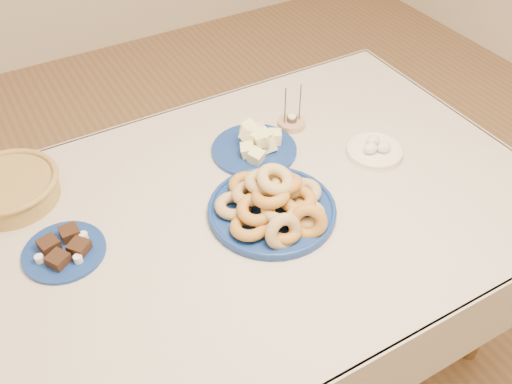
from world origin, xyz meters
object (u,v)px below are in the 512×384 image
(donut_platter, at_px, (273,204))
(candle_holder, at_px, (292,123))
(dining_table, at_px, (247,234))
(brownie_plate, at_px, (64,250))
(wicker_basket, at_px, (9,188))
(egg_bowl, at_px, (375,151))
(melon_plate, at_px, (256,144))

(donut_platter, bearing_deg, candle_holder, 50.47)
(dining_table, relative_size, donut_platter, 4.16)
(brownie_plate, height_order, candle_holder, candle_holder)
(wicker_basket, distance_m, egg_bowl, 1.08)
(brownie_plate, relative_size, candle_holder, 1.82)
(dining_table, relative_size, wicker_basket, 4.59)
(candle_holder, distance_m, egg_bowl, 0.29)
(candle_holder, bearing_deg, dining_table, -140.12)
(brownie_plate, bearing_deg, wicker_basket, 104.25)
(brownie_plate, relative_size, wicker_basket, 0.75)
(donut_platter, bearing_deg, egg_bowl, 9.50)
(brownie_plate, height_order, wicker_basket, wicker_basket)
(melon_plate, xyz_separation_m, brownie_plate, (-0.64, -0.12, -0.02))
(melon_plate, distance_m, wicker_basket, 0.73)
(egg_bowl, bearing_deg, dining_table, -179.01)
(donut_platter, relative_size, brownie_plate, 1.48)
(donut_platter, xyz_separation_m, wicker_basket, (-0.61, 0.43, -0.00))
(dining_table, bearing_deg, egg_bowl, 0.99)
(donut_platter, relative_size, egg_bowl, 2.07)
(dining_table, height_order, candle_holder, candle_holder)
(melon_plate, xyz_separation_m, wicker_basket, (-0.71, 0.16, 0.01))
(dining_table, xyz_separation_m, candle_holder, (0.32, 0.26, 0.12))
(melon_plate, bearing_deg, candle_holder, 19.42)
(egg_bowl, bearing_deg, candle_holder, 118.31)
(dining_table, relative_size, candle_holder, 11.23)
(wicker_basket, bearing_deg, egg_bowl, -19.48)
(egg_bowl, bearing_deg, wicker_basket, 160.52)
(egg_bowl, bearing_deg, donut_platter, -170.50)
(wicker_basket, distance_m, candle_holder, 0.88)
(donut_platter, bearing_deg, wicker_basket, 144.93)
(melon_plate, height_order, brownie_plate, melon_plate)
(candle_holder, bearing_deg, brownie_plate, -167.72)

